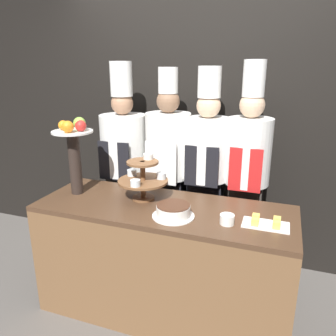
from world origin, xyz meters
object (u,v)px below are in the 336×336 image
at_px(tiered_stand, 143,177).
at_px(cake_square_tray, 266,223).
at_px(cake_round, 173,211).
at_px(chef_center_left, 168,165).
at_px(chef_right, 247,171).
at_px(fruit_pedestal, 74,146).
at_px(cup_white, 227,219).
at_px(chef_left, 124,161).
at_px(chef_center_right, 206,169).

distance_m(tiered_stand, cake_square_tray, 0.90).
bearing_deg(tiered_stand, cake_square_tray, -9.10).
relative_size(cake_round, chef_center_left, 0.15).
bearing_deg(chef_right, fruit_pedestal, -155.15).
relative_size(tiered_stand, fruit_pedestal, 0.63).
bearing_deg(cup_white, fruit_pedestal, 173.37).
height_order(fruit_pedestal, cake_round, fruit_pedestal).
bearing_deg(chef_center_left, chef_left, 179.99).
bearing_deg(chef_center_right, tiered_stand, -125.64).
height_order(chef_center_left, chef_center_right, chef_center_right).
xyz_separation_m(tiered_stand, cake_square_tray, (0.88, -0.14, -0.15)).
bearing_deg(chef_left, chef_center_right, 0.00).
relative_size(fruit_pedestal, chef_left, 0.31).
height_order(cake_round, chef_center_left, chef_center_left).
xyz_separation_m(fruit_pedestal, chef_center_left, (0.54, 0.56, -0.25)).
height_order(cup_white, chef_center_right, chef_center_right).
distance_m(cup_white, chef_center_right, 0.76).
bearing_deg(tiered_stand, cup_white, -17.22).
distance_m(cup_white, chef_center_left, 0.94).
bearing_deg(tiered_stand, chef_left, 129.19).
bearing_deg(chef_center_left, cake_round, -67.89).
bearing_deg(cake_round, chef_right, 61.64).
xyz_separation_m(tiered_stand, chef_center_right, (0.35, 0.49, -0.05)).
distance_m(cake_square_tray, chef_center_left, 1.07).
relative_size(tiered_stand, chef_center_right, 0.20).
xyz_separation_m(tiered_stand, chef_left, (-0.40, 0.49, -0.05)).
bearing_deg(chef_right, tiered_stand, -144.27).
bearing_deg(cup_white, chef_left, 146.58).
bearing_deg(cake_square_tray, fruit_pedestal, 176.93).
relative_size(tiered_stand, cup_white, 4.06).
height_order(tiered_stand, chef_right, chef_right).
distance_m(tiered_stand, chef_right, 0.84).
bearing_deg(cup_white, chef_right, 87.15).
xyz_separation_m(cup_white, cake_square_tray, (0.23, 0.06, -0.01)).
relative_size(cup_white, chef_center_left, 0.05).
relative_size(fruit_pedestal, cake_square_tray, 2.06).
height_order(tiered_stand, chef_center_left, chef_center_left).
relative_size(chef_left, chef_center_left, 1.03).
bearing_deg(chef_center_right, fruit_pedestal, -147.43).
height_order(tiered_stand, fruit_pedestal, fruit_pedestal).
distance_m(cake_round, chef_left, 1.00).
xyz_separation_m(fruit_pedestal, cake_round, (0.82, -0.15, -0.33)).
height_order(cake_round, cake_square_tray, cake_round).
distance_m(tiered_stand, chef_left, 0.64).
height_order(tiered_stand, cake_square_tray, tiered_stand).
relative_size(chef_center_right, chef_right, 0.98).
xyz_separation_m(cup_white, chef_left, (-1.05, 0.69, 0.08)).
relative_size(fruit_pedestal, chef_center_left, 0.32).
bearing_deg(cake_round, tiered_stand, 144.85).
xyz_separation_m(chef_center_right, chef_right, (0.33, -0.00, 0.02)).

